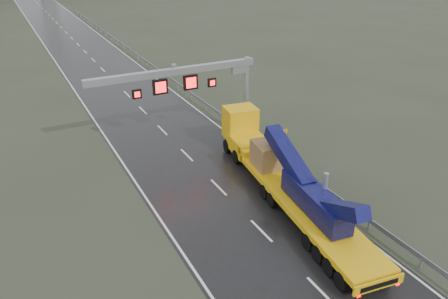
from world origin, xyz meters
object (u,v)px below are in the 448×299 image
sign_gantry (198,82)px  exit_sign_pair (280,137)px  striped_barrier (251,132)px  heavy_haul_truck (277,167)px

sign_gantry → exit_sign_pair: 8.43m
sign_gantry → striped_barrier: sign_gantry is taller
exit_sign_pair → striped_barrier: (-0.35, 4.18, -1.08)m
exit_sign_pair → sign_gantry: bearing=129.4°
heavy_haul_truck → striped_barrier: (3.03, 8.73, -1.30)m
heavy_haul_truck → exit_sign_pair: (3.38, 4.55, -0.22)m
sign_gantry → exit_sign_pair: (5.00, -5.48, -4.02)m
sign_gantry → heavy_haul_truck: (1.61, -10.02, -3.80)m
exit_sign_pair → heavy_haul_truck: bearing=-129.6°
heavy_haul_truck → sign_gantry: bearing=106.4°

